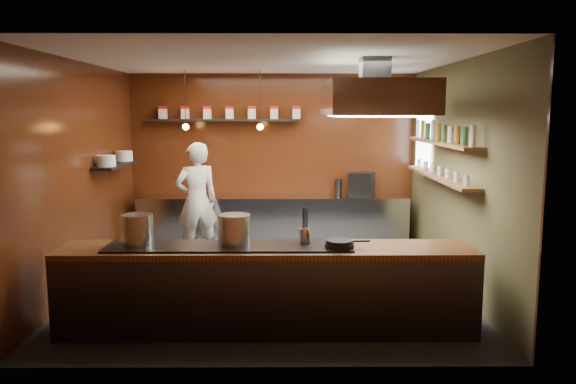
{
  "coord_description": "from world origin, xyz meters",
  "views": [
    {
      "loc": [
        0.18,
        -7.4,
        2.34
      ],
      "look_at": [
        0.24,
        0.4,
        1.22
      ],
      "focal_mm": 35.0,
      "sensor_mm": 36.0,
      "label": 1
    }
  ],
  "objects_px": {
    "stockpot_large": "(137,230)",
    "stockpot_small": "(234,229)",
    "espresso_machine": "(362,184)",
    "chef": "(197,201)",
    "extractor_hood": "(374,98)"
  },
  "relations": [
    {
      "from": "stockpot_large",
      "to": "stockpot_small",
      "type": "distance_m",
      "value": 1.03
    },
    {
      "from": "espresso_machine",
      "to": "stockpot_large",
      "type": "bearing_deg",
      "value": -109.03
    },
    {
      "from": "stockpot_large",
      "to": "chef",
      "type": "xyz_separation_m",
      "value": [
        0.17,
        3.0,
        -0.17
      ]
    },
    {
      "from": "chef",
      "to": "stockpot_small",
      "type": "bearing_deg",
      "value": 81.31
    },
    {
      "from": "espresso_machine",
      "to": "extractor_hood",
      "type": "bearing_deg",
      "value": -76.65
    },
    {
      "from": "stockpot_small",
      "to": "chef",
      "type": "height_order",
      "value": "chef"
    },
    {
      "from": "stockpot_large",
      "to": "stockpot_small",
      "type": "relative_size",
      "value": 0.98
    },
    {
      "from": "extractor_hood",
      "to": "stockpot_small",
      "type": "distance_m",
      "value": 2.45
    },
    {
      "from": "extractor_hood",
      "to": "espresso_machine",
      "type": "height_order",
      "value": "extractor_hood"
    },
    {
      "from": "stockpot_large",
      "to": "espresso_machine",
      "type": "height_order",
      "value": "espresso_machine"
    },
    {
      "from": "chef",
      "to": "espresso_machine",
      "type": "bearing_deg",
      "value": 171.55
    },
    {
      "from": "extractor_hood",
      "to": "chef",
      "type": "relative_size",
      "value": 1.07
    },
    {
      "from": "extractor_hood",
      "to": "espresso_machine",
      "type": "distance_m",
      "value": 3.0
    },
    {
      "from": "stockpot_small",
      "to": "chef",
      "type": "distance_m",
      "value": 3.11
    },
    {
      "from": "extractor_hood",
      "to": "stockpot_large",
      "type": "xyz_separation_m",
      "value": [
        -2.68,
        -1.16,
        -1.4
      ]
    }
  ]
}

